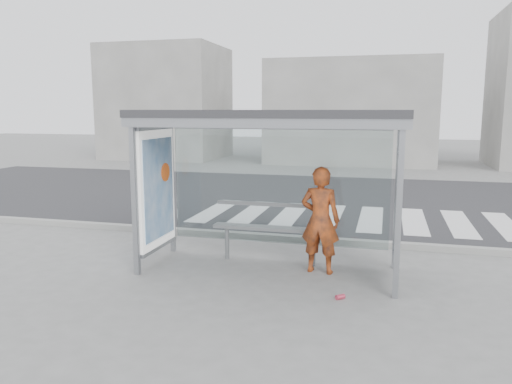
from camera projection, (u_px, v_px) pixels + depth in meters
ground at (268, 271)px, 8.20m from camera, size 80.00×80.00×0.00m
road at (322, 199)px, 14.88m from camera, size 30.00×10.00×0.01m
curb at (291, 238)px, 10.05m from camera, size 30.00×0.18×0.12m
crosswalk at (350, 218)px, 12.24m from camera, size 7.55×3.00×0.00m
bus_shelter at (247, 150)px, 8.03m from camera, size 4.25×1.65×2.62m
building_left at (167, 103)px, 27.39m from camera, size 6.00×5.00×6.00m
building_center at (351, 112)px, 24.97m from camera, size 8.00×5.00×5.00m
person at (320, 220)px, 8.01m from camera, size 0.67×0.48×1.74m
bench at (270, 228)px, 8.61m from camera, size 1.98×0.31×1.02m
soda_can at (340, 297)px, 6.97m from camera, size 0.15×0.14×0.07m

